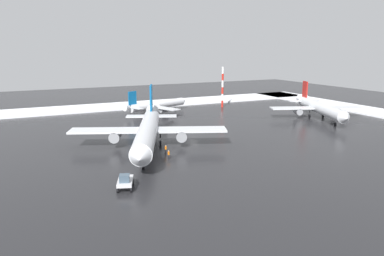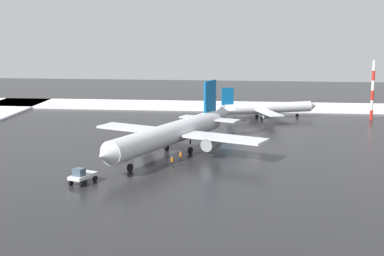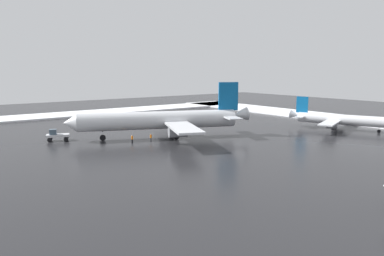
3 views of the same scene
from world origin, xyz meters
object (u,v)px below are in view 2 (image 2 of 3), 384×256
at_px(airplane_foreground_jet, 266,108).
at_px(antenna_mast, 373,90).
at_px(ground_crew_mid_apron, 181,156).
at_px(airplane_distant_tail, 171,133).
at_px(ground_crew_by_nose_gear, 172,161).
at_px(pushback_tug, 82,175).

bearing_deg(airplane_foreground_jet, antenna_mast, -18.88).
relative_size(airplane_foreground_jet, ground_crew_mid_apron, 14.88).
xyz_separation_m(airplane_distant_tail, ground_crew_mid_apron, (-2.19, 4.43, -3.00)).
distance_m(airplane_distant_tail, ground_crew_by_nose_gear, 8.86).
xyz_separation_m(ground_crew_mid_apron, antenna_mast, (-40.41, -46.41, 6.14)).
xyz_separation_m(airplane_foreground_jet, pushback_tug, (27.86, 60.50, -1.32)).
bearing_deg(ground_crew_mid_apron, ground_crew_by_nose_gear, -155.92).
relative_size(ground_crew_mid_apron, ground_crew_by_nose_gear, 1.00).
xyz_separation_m(pushback_tug, ground_crew_by_nose_gear, (-11.81, -11.41, -0.31)).
xyz_separation_m(airplane_distant_tail, pushback_tug, (10.56, 19.66, -2.68)).
height_order(airplane_foreground_jet, ground_crew_mid_apron, airplane_foreground_jet).
bearing_deg(ground_crew_mid_apron, pushback_tug, 178.04).
bearing_deg(airplane_foreground_jet, pushback_tug, -136.19).
distance_m(airplane_distant_tail, antenna_mast, 59.90).
height_order(pushback_tug, ground_crew_mid_apron, pushback_tug).
bearing_deg(airplane_foreground_jet, airplane_distant_tail, -134.42).
bearing_deg(airplane_distant_tail, antenna_mast, 157.52).
height_order(airplane_distant_tail, ground_crew_mid_apron, airplane_distant_tail).
height_order(airplane_distant_tail, ground_crew_by_nose_gear, airplane_distant_tail).
xyz_separation_m(airplane_foreground_jet, antenna_mast, (-25.31, -1.15, 4.51)).
xyz_separation_m(ground_crew_by_nose_gear, antenna_mast, (-41.36, -50.23, 6.14)).
xyz_separation_m(airplane_distant_tail, ground_crew_by_nose_gear, (-1.25, 8.25, -3.00)).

